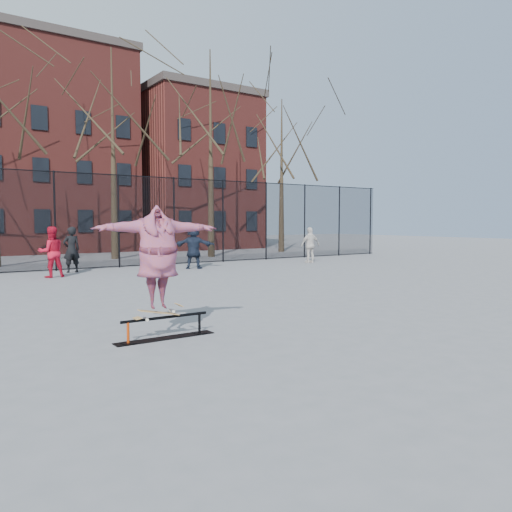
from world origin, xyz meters
TOP-DOWN VIEW (x-y plane):
  - ground at (0.00, 0.00)m, footprint 100.00×100.00m
  - skate_rail at (-2.64, -0.20)m, footprint 1.77×0.27m
  - skateboard at (-2.76, -0.20)m, footprint 0.75×0.18m
  - skater at (-2.76, -0.20)m, footprint 2.19×0.97m
  - bystander_black at (-1.05, 12.00)m, footprint 0.69×0.48m
  - bystander_red at (-2.09, 10.63)m, footprint 0.89×0.70m
  - bystander_white at (9.54, 10.13)m, footprint 1.05×0.55m
  - bystander_navy at (3.59, 10.70)m, footprint 1.76×1.45m
  - fence at (-0.01, 13.00)m, footprint 34.03×0.07m
  - tree_row at (-0.25, 17.15)m, footprint 33.66×7.46m
  - rowhouses at (0.72, 26.00)m, footprint 29.00×7.00m

SIDE VIEW (x-z plane):
  - ground at x=0.00m, z-range 0.00..0.00m
  - skate_rail at x=-2.64m, z-range -0.04..0.35m
  - skateboard at x=-2.76m, z-range 0.39..0.48m
  - bystander_white at x=9.54m, z-range 0.00..1.71m
  - bystander_black at x=-1.05m, z-range 0.00..1.78m
  - bystander_red at x=-2.09m, z-range 0.00..1.81m
  - bystander_navy at x=3.59m, z-range 0.00..1.89m
  - skater at x=-2.76m, z-range 0.48..2.20m
  - fence at x=-0.01m, z-range 0.05..4.05m
  - rowhouses at x=0.72m, z-range -0.44..12.56m
  - tree_row at x=-0.25m, z-range 2.02..12.69m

